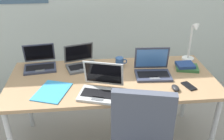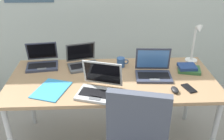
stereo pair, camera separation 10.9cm
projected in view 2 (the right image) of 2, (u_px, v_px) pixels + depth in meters
The scene contains 12 objects.
desk at pixel (112, 84), 2.27m from camera, with size 1.80×0.80×0.74m.
desk_lamp at pixel (195, 44), 2.42m from camera, with size 0.12×0.18×0.40m.
laptop_near_mouse at pixel (153, 71), 2.26m from camera, with size 0.32×0.26×0.23m.
laptop_back_left at pixel (42, 62), 2.44m from camera, with size 0.32×0.30×0.21m.
laptop_front_left at pixel (99, 88), 2.01m from camera, with size 0.39×0.35×0.24m.
laptop_back_right at pixel (83, 62), 2.43m from camera, with size 0.33×0.30×0.21m.
computer_mouse at pixel (175, 90), 2.04m from camera, with size 0.06×0.10×0.03m, color black.
cell_phone at pixel (189, 88), 2.08m from camera, with size 0.06×0.14×0.01m, color black.
pill_bottle at pixel (154, 59), 2.49m from camera, with size 0.04×0.04×0.08m.
book_stack at pixel (188, 68), 2.35m from camera, with size 0.23×0.20×0.06m.
paper_folder_near_mouse at pixel (51, 90), 2.06m from camera, with size 0.23×0.31×0.01m, color #338CC6.
coffee_mug at pixel (121, 62), 2.42m from camera, with size 0.11×0.08×0.09m.
Camera 2 is at (-0.09, -1.95, 1.84)m, focal length 41.05 mm.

